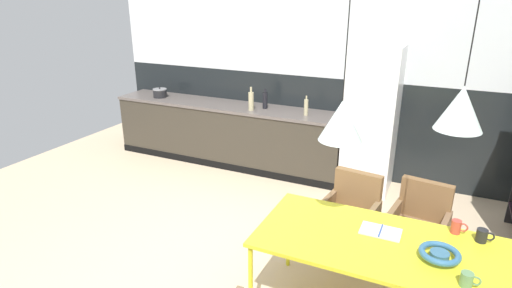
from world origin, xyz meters
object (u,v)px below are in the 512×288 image
object	(u,v)px
fruit_bowl	(440,254)
open_book	(381,231)
armchair_far_side	(421,216)
bottle_oil_tall	(306,107)
dining_table	(381,247)
cooking_pot	(160,93)
mug_short_terracotta	(467,280)
bottle_spice_small	(265,100)
refrigerator_column	(371,120)
mug_glass_clear	(457,227)
bottle_wine_green	(251,101)
armchair_corner_seat	(352,206)
mug_dark_espresso	(482,236)
pendant_lamp_over_table_far	(461,108)
pendant_lamp_over_table_near	(341,121)

from	to	relation	value
fruit_bowl	open_book	size ratio (longest dim) A/B	0.92
armchair_far_side	bottle_oil_tall	xyz separation A→B (m)	(-1.61, 1.43, 0.51)
dining_table	bottle_oil_tall	size ratio (longest dim) A/B	6.80
fruit_bowl	cooking_pot	bearing A→B (deg)	149.63
fruit_bowl	bottle_oil_tall	world-z (taller)	bottle_oil_tall
mug_short_terracotta	bottle_spice_small	size ratio (longest dim) A/B	0.43
cooking_pot	armchair_far_side	bearing A→B (deg)	-19.72
refrigerator_column	bottle_oil_tall	xyz separation A→B (m)	(-0.85, -0.06, 0.08)
armchair_far_side	bottle_spice_small	bearing A→B (deg)	-25.36
mug_glass_clear	bottle_spice_small	size ratio (longest dim) A/B	0.42
cooking_pot	open_book	bearing A→B (deg)	-30.96
dining_table	armchair_far_side	size ratio (longest dim) A/B	2.23
bottle_wine_green	mug_short_terracotta	bearing A→B (deg)	-43.45
dining_table	mug_short_terracotta	bearing A→B (deg)	-26.29
armchair_corner_seat	armchair_far_side	bearing A→B (deg)	-162.77
refrigerator_column	mug_glass_clear	world-z (taller)	refrigerator_column
refrigerator_column	dining_table	world-z (taller)	refrigerator_column
bottle_oil_tall	bottle_spice_small	size ratio (longest dim) A/B	0.94
mug_short_terracotta	armchair_corner_seat	bearing A→B (deg)	129.90
mug_dark_espresso	pendant_lamp_over_table_far	distance (m)	1.08
bottle_oil_tall	dining_table	bearing A→B (deg)	-59.69
refrigerator_column	fruit_bowl	distance (m)	2.66
mug_dark_espresso	bottle_oil_tall	size ratio (longest dim) A/B	0.46
dining_table	mug_dark_espresso	world-z (taller)	mug_dark_espresso
bottle_spice_small	mug_dark_espresso	bearing A→B (deg)	-38.80
armchair_far_side	open_book	world-z (taller)	armchair_far_side
dining_table	pendant_lamp_over_table_near	world-z (taller)	pendant_lamp_over_table_near
bottle_wine_green	pendant_lamp_over_table_far	size ratio (longest dim) A/B	0.32
refrigerator_column	mug_dark_espresso	distance (m)	2.44
mug_short_terracotta	fruit_bowl	bearing A→B (deg)	127.61
refrigerator_column	pendant_lamp_over_table_near	bearing A→B (deg)	-85.73
mug_glass_clear	armchair_corner_seat	bearing A→B (deg)	150.62
fruit_bowl	mug_dark_espresso	world-z (taller)	mug_dark_espresso
pendant_lamp_over_table_near	open_book	bearing A→B (deg)	20.64
armchair_corner_seat	bottle_oil_tall	size ratio (longest dim) A/B	3.12
refrigerator_column	pendant_lamp_over_table_far	distance (m)	2.73
dining_table	open_book	xyz separation A→B (m)	(-0.03, 0.13, 0.05)
fruit_bowl	pendant_lamp_over_table_far	bearing A→B (deg)	111.37
refrigerator_column	mug_short_terracotta	distance (m)	2.92
armchair_far_side	armchair_corner_seat	xyz separation A→B (m)	(-0.61, -0.10, 0.02)
pendant_lamp_over_table_near	mug_dark_espresso	bearing A→B (deg)	16.67
mug_short_terracotta	bottle_wine_green	world-z (taller)	bottle_wine_green
refrigerator_column	mug_short_terracotta	xyz separation A→B (m)	(1.09, -2.71, -0.15)
mug_dark_espresso	mug_glass_clear	world-z (taller)	mug_glass_clear
armchair_corner_seat	open_book	size ratio (longest dim) A/B	2.80
dining_table	pendant_lamp_over_table_near	distance (m)	0.98
mug_short_terracotta	armchair_far_side	bearing A→B (deg)	105.15
mug_dark_espresso	mug_glass_clear	xyz separation A→B (m)	(-0.17, 0.05, 0.00)
dining_table	bottle_spice_small	xyz separation A→B (m)	(-2.02, 2.47, 0.33)
refrigerator_column	cooking_pot	xyz separation A→B (m)	(-3.24, -0.05, 0.04)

